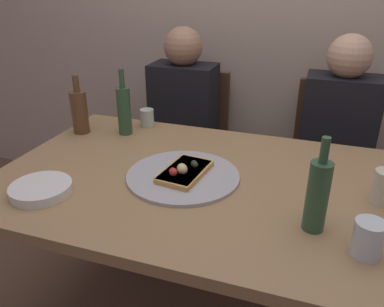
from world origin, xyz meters
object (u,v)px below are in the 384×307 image
at_px(pizza_slice_last, 185,172).
at_px(plate_stack, 41,189).
at_px(pizza_tray, 183,176).
at_px(dining_table, 219,198).
at_px(pizza_slice_extra, 184,171).
at_px(water_bottle, 79,111).
at_px(wine_glass, 147,118).
at_px(chair_left, 187,137).
at_px(chair_right, 332,156).
at_px(tumbler_near, 368,239).
at_px(guest_in_beanie, 335,146).
at_px(wine_bottle, 318,195).
at_px(beer_bottle, 124,109).
at_px(guest_in_sweater, 178,126).

relative_size(pizza_slice_last, plate_stack, 1.16).
bearing_deg(pizza_tray, dining_table, 7.65).
distance_m(pizza_tray, pizza_slice_last, 0.02).
distance_m(pizza_slice_extra, water_bottle, 0.65).
distance_m(wine_glass, chair_left, 0.54).
bearing_deg(chair_right, tumbler_near, 92.86).
bearing_deg(wine_glass, tumbler_near, -35.72).
height_order(dining_table, tumbler_near, tumbler_near).
distance_m(pizza_slice_extra, guest_in_beanie, 0.92).
bearing_deg(chair_right, water_bottle, 29.44).
bearing_deg(pizza_slice_extra, wine_glass, 128.93).
distance_m(wine_bottle, wine_glass, 1.00).
xyz_separation_m(beer_bottle, wine_glass, (0.05, 0.12, -0.07)).
height_order(pizza_tray, wine_bottle, wine_bottle).
bearing_deg(chair_left, guest_in_sweater, 90.00).
distance_m(plate_stack, chair_right, 1.51).
xyz_separation_m(pizza_slice_extra, wine_bottle, (0.46, -0.17, 0.09)).
xyz_separation_m(chair_right, guest_in_sweater, (-0.84, -0.15, 0.13)).
height_order(wine_bottle, chair_right, wine_bottle).
bearing_deg(pizza_tray, guest_in_sweater, 112.10).
bearing_deg(wine_glass, pizza_slice_extra, -51.07).
bearing_deg(dining_table, wine_glass, 138.90).
bearing_deg(plate_stack, pizza_slice_last, 31.71).
height_order(pizza_slice_last, wine_glass, wine_glass).
height_order(dining_table, plate_stack, plate_stack).
xyz_separation_m(pizza_slice_extra, wine_glass, (-0.34, 0.42, 0.02)).
distance_m(pizza_tray, beer_bottle, 0.51).
bearing_deg(dining_table, beer_bottle, 150.89).
bearing_deg(beer_bottle, tumbler_near, -29.23).
xyz_separation_m(pizza_slice_extra, water_bottle, (-0.59, 0.25, 0.08)).
distance_m(water_bottle, tumbler_near, 1.29).
relative_size(dining_table, chair_right, 1.80).
bearing_deg(wine_bottle, guest_in_sweater, 129.86).
distance_m(pizza_slice_last, guest_in_beanie, 0.92).
bearing_deg(pizza_slice_last, plate_stack, -148.29).
relative_size(pizza_slice_last, wine_glass, 2.80).
distance_m(dining_table, guest_in_sweater, 0.85).
bearing_deg(pizza_slice_extra, chair_right, 58.89).
bearing_deg(beer_bottle, pizza_tray, -38.22).
height_order(wine_bottle, water_bottle, wine_bottle).
height_order(pizza_tray, pizza_slice_last, pizza_slice_last).
height_order(pizza_slice_last, pizza_slice_extra, same).
bearing_deg(pizza_slice_last, wine_glass, 128.88).
xyz_separation_m(beer_bottle, chair_right, (0.93, 0.58, -0.35)).
xyz_separation_m(dining_table, chair_right, (0.40, 0.88, -0.16)).
height_order(beer_bottle, chair_right, beer_bottle).
relative_size(pizza_tray, water_bottle, 1.52).
bearing_deg(wine_bottle, plate_stack, -174.01).
bearing_deg(wine_bottle, pizza_slice_last, 159.78).
xyz_separation_m(pizza_tray, beer_bottle, (-0.39, 0.31, 0.11)).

